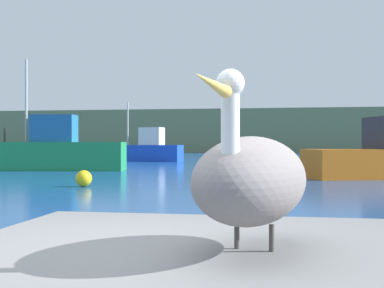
{
  "coord_description": "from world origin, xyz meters",
  "views": [
    {
      "loc": [
        0.89,
        -2.83,
        1.37
      ],
      "look_at": [
        -3.03,
        20.53,
        1.32
      ],
      "focal_mm": 47.92,
      "sensor_mm": 36.0,
      "label": 1
    }
  ],
  "objects_px": {
    "fishing_boat_blue": "(148,149)",
    "mooring_buoy": "(84,178)",
    "fishing_boat_green": "(61,150)",
    "pelican": "(251,179)"
  },
  "relations": [
    {
      "from": "fishing_boat_blue",
      "to": "mooring_buoy",
      "type": "relative_size",
      "value": 10.57
    },
    {
      "from": "pelican",
      "to": "mooring_buoy",
      "type": "bearing_deg",
      "value": -142.99
    },
    {
      "from": "pelican",
      "to": "fishing_boat_blue",
      "type": "bearing_deg",
      "value": -152.87
    },
    {
      "from": "fishing_boat_green",
      "to": "pelican",
      "type": "bearing_deg",
      "value": 109.2
    },
    {
      "from": "pelican",
      "to": "fishing_boat_blue",
      "type": "distance_m",
      "value": 35.41
    },
    {
      "from": "fishing_boat_green",
      "to": "mooring_buoy",
      "type": "height_order",
      "value": "fishing_boat_green"
    },
    {
      "from": "fishing_boat_green",
      "to": "mooring_buoy",
      "type": "xyz_separation_m",
      "value": [
        4.69,
        -8.87,
        -0.73
      ]
    },
    {
      "from": "pelican",
      "to": "fishing_boat_green",
      "type": "distance_m",
      "value": 23.75
    },
    {
      "from": "fishing_boat_blue",
      "to": "fishing_boat_green",
      "type": "distance_m",
      "value": 12.91
    },
    {
      "from": "fishing_boat_blue",
      "to": "fishing_boat_green",
      "type": "relative_size",
      "value": 0.86
    }
  ]
}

